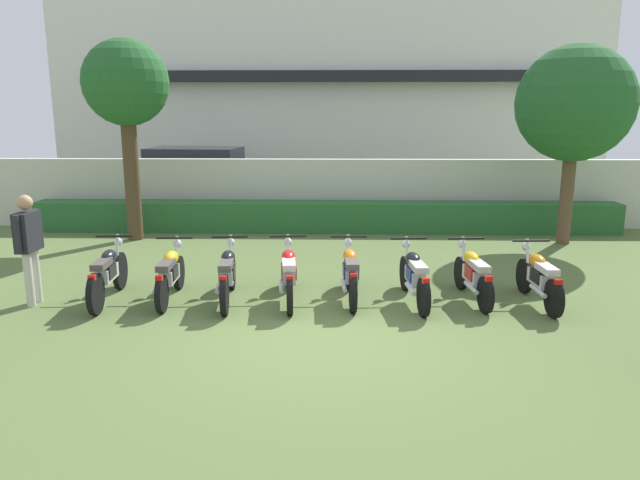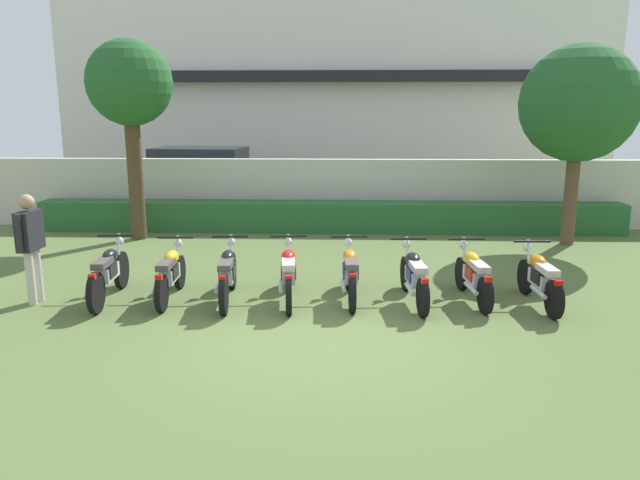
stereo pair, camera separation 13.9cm
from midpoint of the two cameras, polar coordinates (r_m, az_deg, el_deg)
The scene contains 16 objects.
ground at distance 8.13m, azimuth -0.04°, elevation -9.26°, with size 60.00×60.00×0.00m, color #566B38.
building at distance 23.88m, azimuth 1.62°, elevation 14.50°, with size 19.22×6.50×7.81m.
compound_wall at distance 15.58m, azimuth 1.16°, elevation 4.54°, with size 18.26×0.30×1.77m, color beige.
hedge_row at distance 14.97m, azimuth 1.09°, elevation 2.26°, with size 14.61×0.70×0.75m, color #28602D.
parked_car at distance 18.75m, azimuth -10.78°, elevation 5.81°, with size 4.66×2.44×1.89m.
tree_near_inspector at distance 14.52m, azimuth -17.56°, elevation 13.82°, with size 1.94×1.94×4.58m.
tree_far_side at distance 14.46m, azimuth 23.88°, elevation 11.83°, with size 2.55×2.55×4.43m.
motorcycle_in_row_0 at distance 10.07m, azimuth -19.29°, elevation -2.95°, with size 0.60×1.96×0.98m.
motorcycle_in_row_1 at distance 9.83m, azimuth -13.80°, elevation -3.09°, with size 0.60×1.80×0.94m.
motorcycle_in_row_2 at distance 9.57m, azimuth -8.45°, elevation -3.20°, with size 0.60×1.95×0.96m.
motorcycle_in_row_3 at distance 9.50m, azimuth -2.63°, elevation -3.20°, with size 0.60×1.96×0.97m.
motorcycle_in_row_4 at distance 9.52m, azimuth 3.32°, elevation -3.16°, with size 0.60×1.83×0.97m.
motorcycle_in_row_5 at distance 9.51m, azimuth 9.43°, elevation -3.40°, with size 0.60×1.92×0.95m.
motorcycle_in_row_6 at distance 9.79m, azimuth 14.92°, elevation -3.23°, with size 0.60×1.80×0.94m.
motorcycle_in_row_7 at distance 9.88m, azimuth 20.74°, elevation -3.46°, with size 0.60×1.80×0.95m.
inspector_person at distance 10.24m, azimuth -25.73°, elevation 0.09°, with size 0.23×0.69×1.74m.
Camera 2 is at (0.38, -7.55, 2.99)m, focal length 33.31 mm.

